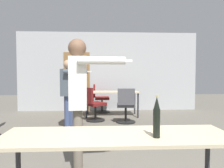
{
  "coord_description": "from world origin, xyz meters",
  "views": [
    {
      "loc": [
        -0.28,
        -1.5,
        1.3
      ],
      "look_at": [
        -0.05,
        2.76,
        1.1
      ],
      "focal_mm": 35.0,
      "sensor_mm": 36.0,
      "label": 1
    }
  ],
  "objects_px": {
    "person_near_casual": "(79,91)",
    "beer_bottle": "(157,118)",
    "office_chair_near_pushed": "(93,105)",
    "person_center_tall": "(69,87)",
    "office_chair_far_right": "(100,99)",
    "office_chair_far_left": "(126,107)"
  },
  "relations": [
    {
      "from": "person_near_casual",
      "to": "office_chair_far_right",
      "type": "height_order",
      "value": "person_near_casual"
    },
    {
      "from": "person_near_casual",
      "to": "beer_bottle",
      "type": "bearing_deg",
      "value": 29.79
    },
    {
      "from": "office_chair_far_left",
      "to": "office_chair_far_right",
      "type": "distance_m",
      "value": 1.77
    },
    {
      "from": "beer_bottle",
      "to": "office_chair_far_right",
      "type": "bearing_deg",
      "value": 95.17
    },
    {
      "from": "person_near_casual",
      "to": "office_chair_far_right",
      "type": "xyz_separation_m",
      "value": [
        0.26,
        4.44,
        -0.63
      ]
    },
    {
      "from": "person_center_tall",
      "to": "office_chair_far_left",
      "type": "xyz_separation_m",
      "value": [
        1.41,
        0.53,
        -0.55
      ]
    },
    {
      "from": "beer_bottle",
      "to": "person_near_casual",
      "type": "bearing_deg",
      "value": 126.06
    },
    {
      "from": "person_center_tall",
      "to": "office_chair_near_pushed",
      "type": "height_order",
      "value": "person_center_tall"
    },
    {
      "from": "person_center_tall",
      "to": "office_chair_near_pushed",
      "type": "relative_size",
      "value": 1.75
    },
    {
      "from": "office_chair_near_pushed",
      "to": "beer_bottle",
      "type": "xyz_separation_m",
      "value": [
        0.68,
        -4.14,
        0.49
      ]
    },
    {
      "from": "person_near_casual",
      "to": "beer_bottle",
      "type": "xyz_separation_m",
      "value": [
        0.76,
        -1.05,
        -0.15
      ]
    },
    {
      "from": "person_near_casual",
      "to": "beer_bottle",
      "type": "distance_m",
      "value": 1.3
    },
    {
      "from": "person_center_tall",
      "to": "office_chair_far_right",
      "type": "distance_m",
      "value": 2.34
    },
    {
      "from": "office_chair_far_left",
      "to": "beer_bottle",
      "type": "bearing_deg",
      "value": -88.63
    },
    {
      "from": "person_near_casual",
      "to": "beer_bottle",
      "type": "height_order",
      "value": "person_near_casual"
    },
    {
      "from": "office_chair_near_pushed",
      "to": "office_chair_far_left",
      "type": "bearing_deg",
      "value": 34.35
    },
    {
      "from": "office_chair_far_left",
      "to": "office_chair_far_right",
      "type": "height_order",
      "value": "office_chair_far_right"
    },
    {
      "from": "person_center_tall",
      "to": "office_chair_near_pushed",
      "type": "bearing_deg",
      "value": 158.53
    },
    {
      "from": "person_center_tall",
      "to": "office_chair_far_right",
      "type": "xyz_separation_m",
      "value": [
        0.72,
        2.16,
        -0.54
      ]
    },
    {
      "from": "office_chair_far_right",
      "to": "beer_bottle",
      "type": "xyz_separation_m",
      "value": [
        0.5,
        -5.49,
        0.48
      ]
    },
    {
      "from": "person_center_tall",
      "to": "person_near_casual",
      "type": "xyz_separation_m",
      "value": [
        0.45,
        -2.28,
        0.09
      ]
    },
    {
      "from": "beer_bottle",
      "to": "office_chair_far_left",
      "type": "bearing_deg",
      "value": 87.13
    }
  ]
}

